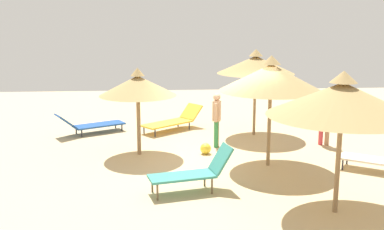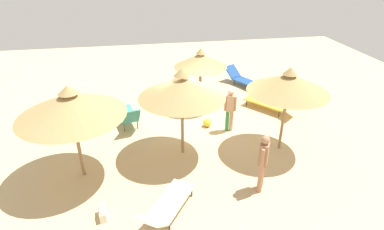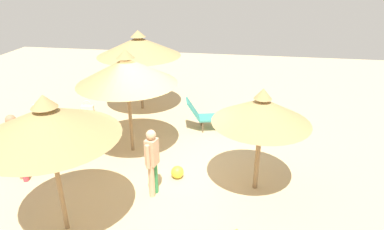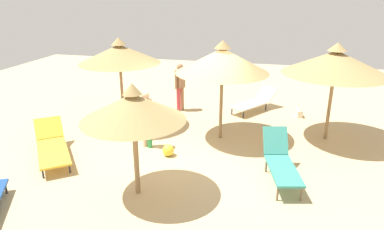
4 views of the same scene
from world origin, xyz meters
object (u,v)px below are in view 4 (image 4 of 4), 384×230
lounge_chair_near_right (281,161)px  person_standing_front (180,84)px  parasol_umbrella_front (222,60)px  lounge_chair_far_left (52,146)px  parasol_umbrella_far_right (133,107)px  parasol_umbrella_center (336,62)px  beach_ball (168,150)px  parasol_umbrella_edge (119,54)px  lounge_chair_near_left (254,102)px  person_standing_edge (146,117)px  handbag (299,112)px

lounge_chair_near_right → person_standing_front: 5.35m
parasol_umbrella_front → lounge_chair_far_left: parasol_umbrella_front is taller
parasol_umbrella_far_right → lounge_chair_near_right: parasol_umbrella_far_right is taller
parasol_umbrella_center → lounge_chair_near_right: size_ratio=1.49×
parasol_umbrella_front → person_standing_front: parasol_umbrella_front is taller
parasol_umbrella_center → beach_ball: size_ratio=9.26×
lounge_chair_near_right → parasol_umbrella_far_right: bearing=113.8°
parasol_umbrella_edge → beach_ball: parasol_umbrella_edge is taller
parasol_umbrella_edge → beach_ball: size_ratio=9.07×
lounge_chair_near_right → lounge_chair_near_left: 4.70m
person_standing_edge → handbag: bearing=-49.8°
parasol_umbrella_far_right → handbag: bearing=-31.7°
person_standing_edge → parasol_umbrella_edge: bearing=43.3°
lounge_chair_near_right → person_standing_front: size_ratio=1.12×
parasol_umbrella_front → beach_ball: 2.78m
lounge_chair_near_right → person_standing_edge: (0.92, 3.47, 0.42)m
parasol_umbrella_center → person_standing_edge: size_ratio=1.77×
parasol_umbrella_front → beach_ball: size_ratio=9.25×
lounge_chair_near_left → parasol_umbrella_far_right: bearing=161.4°
parasol_umbrella_front → lounge_chair_near_left: 3.32m
parasol_umbrella_front → lounge_chair_far_left: 4.89m
lounge_chair_near_left → beach_ball: 4.49m
parasol_umbrella_edge → handbag: 6.13m
beach_ball → handbag: bearing=-41.4°
parasol_umbrella_front → handbag: size_ratio=6.36×
parasol_umbrella_center → lounge_chair_far_left: 7.64m
parasol_umbrella_center → beach_ball: bearing=117.3°
lounge_chair_near_left → person_standing_front: bearing=102.0°
parasol_umbrella_front → lounge_chair_far_left: size_ratio=1.30×
parasol_umbrella_edge → person_standing_front: parasol_umbrella_edge is taller
parasol_umbrella_front → lounge_chair_near_right: parasol_umbrella_front is taller
lounge_chair_near_left → parasol_umbrella_center: bearing=-132.9°
parasol_umbrella_front → parasol_umbrella_edge: bearing=84.8°
parasol_umbrella_edge → lounge_chair_near_left: 4.90m
person_standing_edge → beach_ball: size_ratio=5.22×
person_standing_edge → handbag: size_ratio=3.59×
lounge_chair_near_left → beach_ball: lounge_chair_near_left is taller
parasol_umbrella_front → lounge_chair_near_left: parasol_umbrella_front is taller
parasol_umbrella_edge → person_standing_edge: 2.32m
lounge_chair_near_right → lounge_chair_far_left: bearing=92.5°
person_standing_front → beach_ball: bearing=-169.7°
parasol_umbrella_center → person_standing_front: parasol_umbrella_center is taller
parasol_umbrella_far_right → parasol_umbrella_center: (3.89, -4.13, 0.31)m
lounge_chair_far_left → beach_ball: bearing=-74.4°
parasol_umbrella_front → lounge_chair_near_right: (-2.01, -1.67, -1.77)m
person_standing_edge → handbag: 5.40m
parasol_umbrella_edge → lounge_chair_near_right: bearing=-115.7°
parasol_umbrella_far_right → parasol_umbrella_edge: bearing=27.9°
parasol_umbrella_center → lounge_chair_near_right: parasol_umbrella_center is taller
parasol_umbrella_edge → handbag: size_ratio=6.24×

